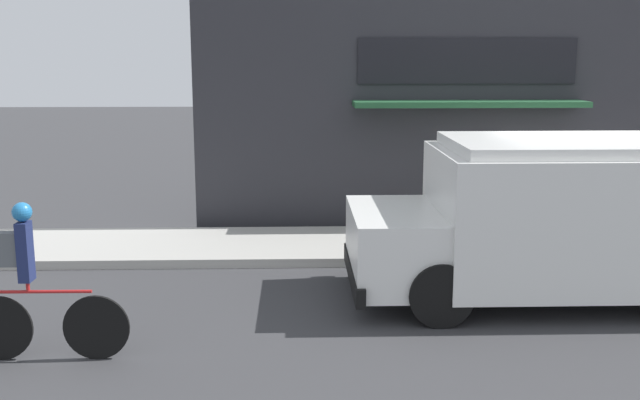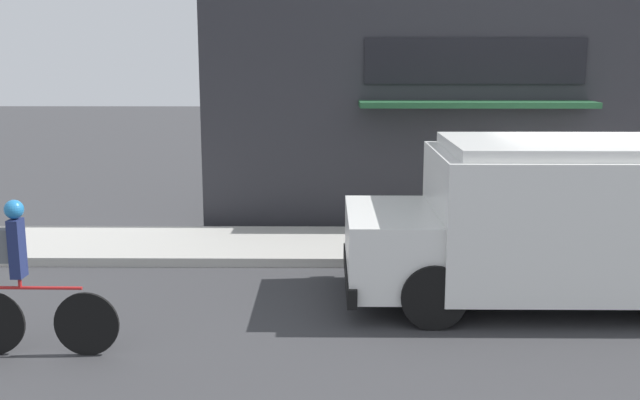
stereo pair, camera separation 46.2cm
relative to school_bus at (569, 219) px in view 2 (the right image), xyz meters
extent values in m
plane|color=#38383A|center=(0.69, 1.51, -1.12)|extent=(70.00, 70.00, 0.00)
cube|color=#ADAAA3|center=(0.69, 2.60, -1.05)|extent=(28.00, 2.17, 0.14)
cube|color=#2D2D33|center=(0.69, 4.12, 1.37)|extent=(12.28, 0.18, 4.98)
cube|color=black|center=(-0.52, 4.01, 1.97)|extent=(3.93, 0.05, 0.80)
cube|color=#235633|center=(-0.52, 3.68, 1.23)|extent=(4.13, 0.70, 0.10)
cube|color=white|center=(0.32, 0.00, 0.02)|extent=(4.16, 2.30, 1.72)
cube|color=white|center=(-2.32, -0.01, -0.37)|extent=(1.14, 2.10, 0.95)
cube|color=white|center=(0.32, 0.00, 0.95)|extent=(3.83, 2.12, 0.14)
cube|color=black|center=(-2.85, -0.01, -0.74)|extent=(0.13, 2.24, 0.24)
cube|color=red|center=(-0.83, 1.39, 0.10)|extent=(0.03, 0.44, 0.44)
cylinder|color=black|center=(-1.89, 0.97, -0.73)|extent=(0.79, 0.26, 0.79)
cylinder|color=black|center=(-1.88, -0.99, -0.73)|extent=(0.79, 0.26, 0.79)
cylinder|color=black|center=(1.39, 0.99, -0.73)|extent=(0.79, 0.26, 0.79)
cylinder|color=black|center=(-5.75, -1.87, -0.77)|extent=(0.71, 0.05, 0.71)
cylinder|color=red|center=(-6.26, -1.87, -0.36)|extent=(0.98, 0.05, 0.04)
cylinder|color=red|center=(-6.44, -1.87, -0.30)|extent=(0.04, 0.04, 0.12)
cube|color=navy|center=(-6.44, -1.87, 0.08)|extent=(0.12, 0.20, 0.63)
sphere|color=#2375B7|center=(-6.44, -1.87, 0.50)|extent=(0.20, 0.20, 0.20)
cylinder|color=#38383D|center=(-0.62, 2.91, -0.56)|extent=(0.45, 0.45, 0.84)
cylinder|color=black|center=(-0.62, 2.91, -0.12)|extent=(0.46, 0.46, 0.04)
camera|label=1|loc=(-3.60, -9.52, 2.12)|focal=42.00mm
camera|label=2|loc=(-3.14, -9.52, 2.12)|focal=42.00mm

